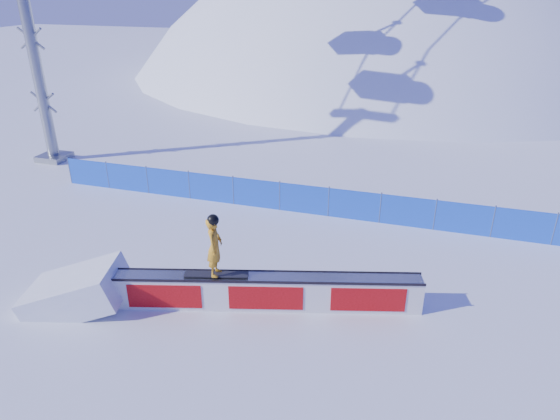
% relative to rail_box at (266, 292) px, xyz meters
% --- Properties ---
extents(ground, '(160.00, 160.00, 0.00)m').
position_rel_rail_box_xyz_m(ground, '(-0.59, 1.94, -0.51)').
color(ground, white).
rests_on(ground, ground).
extents(snow_hill, '(64.00, 64.00, 64.00)m').
position_rel_rail_box_xyz_m(snow_hill, '(-0.59, 43.94, -18.51)').
color(snow_hill, white).
rests_on(snow_hill, ground).
extents(safety_fence, '(22.05, 0.05, 1.30)m').
position_rel_rail_box_xyz_m(safety_fence, '(-0.59, 6.44, 0.09)').
color(safety_fence, blue).
rests_on(safety_fence, ground).
extents(rail_box, '(8.53, 2.90, 1.04)m').
position_rel_rail_box_xyz_m(rail_box, '(0.00, 0.00, 0.00)').
color(rail_box, silver).
rests_on(rail_box, ground).
extents(snow_ramp, '(3.21, 2.47, 1.77)m').
position_rel_rail_box_xyz_m(snow_ramp, '(-5.23, -1.45, -0.51)').
color(snow_ramp, white).
rests_on(snow_ramp, ground).
extents(snowboarder, '(1.79, 0.78, 1.85)m').
position_rel_rail_box_xyz_m(snowboarder, '(-1.33, -0.37, 1.44)').
color(snowboarder, black).
rests_on(snowboarder, rail_box).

